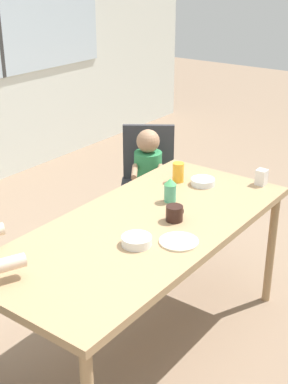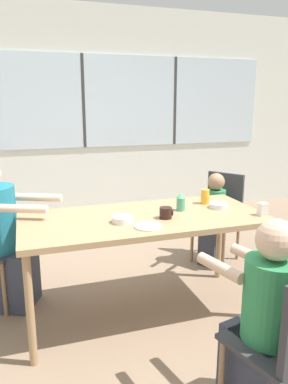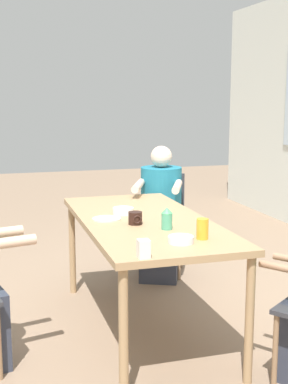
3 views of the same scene
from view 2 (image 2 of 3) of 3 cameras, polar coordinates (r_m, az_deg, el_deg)
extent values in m
plane|color=#8C725B|center=(3.04, 0.00, -17.75)|extent=(16.00, 16.00, 0.00)
cube|color=silver|center=(5.17, -9.22, 11.44)|extent=(8.40, 0.06, 2.80)
cube|color=silver|center=(5.12, -9.23, 13.46)|extent=(5.20, 0.02, 1.20)
cube|color=#333333|center=(5.12, -9.22, 13.46)|extent=(0.04, 0.01, 1.20)
cube|color=#333333|center=(5.47, 4.74, 13.58)|extent=(0.04, 0.01, 1.20)
cube|color=tan|center=(2.72, 0.00, -4.09)|extent=(1.76, 0.81, 0.04)
cylinder|color=tan|center=(2.44, -16.97, -16.92)|extent=(0.05, 0.05, 0.73)
cylinder|color=tan|center=(2.93, 18.24, -11.59)|extent=(0.05, 0.05, 0.73)
cylinder|color=tan|center=(3.07, -17.30, -10.33)|extent=(0.05, 0.05, 0.73)
cylinder|color=tan|center=(3.48, 11.38, -7.11)|extent=(0.05, 0.05, 0.73)
cylinder|color=#8C6B4C|center=(3.33, -17.95, -11.23)|extent=(0.03, 0.03, 0.44)
cylinder|color=#8C6B4C|center=(3.06, -20.55, -13.79)|extent=(0.03, 0.03, 0.44)
cube|color=#333338|center=(2.03, 19.26, -21.06)|extent=(0.48, 0.48, 0.03)
cylinder|color=#8C6B4C|center=(2.16, 11.66, -25.89)|extent=(0.03, 0.03, 0.44)
cylinder|color=#8C6B4C|center=(2.36, 18.22, -22.41)|extent=(0.03, 0.03, 0.44)
cube|color=#333338|center=(3.80, 10.95, -3.97)|extent=(0.56, 0.56, 0.03)
cube|color=#333338|center=(3.90, 12.26, -0.19)|extent=(0.25, 0.33, 0.42)
cylinder|color=#8C6B4C|center=(3.66, 12.01, -8.53)|extent=(0.03, 0.03, 0.44)
cylinder|color=#8C6B4C|center=(3.81, 7.34, -7.48)|extent=(0.03, 0.03, 0.44)
cylinder|color=#8C6B4C|center=(3.96, 14.12, -6.96)|extent=(0.03, 0.03, 0.44)
cylinder|color=#8C6B4C|center=(4.09, 9.71, -6.06)|extent=(0.03, 0.03, 0.44)
cube|color=#333847|center=(3.21, -20.18, -12.13)|extent=(0.52, 0.46, 0.46)
cylinder|color=beige|center=(3.05, -15.93, -0.79)|extent=(0.38, 0.21, 0.06)
cylinder|color=beige|center=(2.77, -18.35, -2.42)|extent=(0.38, 0.21, 0.06)
cube|color=#333847|center=(2.21, 16.72, -24.74)|extent=(0.31, 0.37, 0.46)
cylinder|color=#2D844C|center=(1.94, 18.84, -15.27)|extent=(0.27, 0.27, 0.41)
sphere|color=#DBB293|center=(1.82, 19.56, -6.90)|extent=(0.19, 0.19, 0.19)
cylinder|color=#DBB293|center=(1.95, 11.51, -11.23)|extent=(0.13, 0.30, 0.06)
cylinder|color=#DBB293|center=(2.12, 16.41, -9.54)|extent=(0.13, 0.30, 0.06)
cube|color=#333847|center=(3.80, 10.27, -7.41)|extent=(0.30, 0.28, 0.46)
cylinder|color=#2D844C|center=(3.72, 10.78, -1.84)|extent=(0.20, 0.20, 0.29)
sphere|color=#A37A5B|center=(3.67, 10.94, 1.56)|extent=(0.16, 0.16, 0.16)
cylinder|color=#A37A5B|center=(3.52, 10.91, -1.71)|extent=(0.20, 0.16, 0.04)
cylinder|color=#A37A5B|center=(3.60, 8.37, -1.27)|extent=(0.20, 0.16, 0.04)
cylinder|color=black|center=(2.66, 3.32, -3.19)|extent=(0.09, 0.09, 0.08)
torus|color=black|center=(2.68, 4.20, -3.10)|extent=(0.01, 0.06, 0.06)
cylinder|color=#4CA57F|center=(2.86, 5.63, -1.85)|extent=(0.07, 0.07, 0.10)
cone|color=#4CB266|center=(2.84, 5.66, -0.51)|extent=(0.07, 0.07, 0.04)
cylinder|color=gold|center=(3.07, 9.29, -0.69)|extent=(0.07, 0.07, 0.12)
cube|color=silver|center=(2.86, 17.65, -2.50)|extent=(0.06, 0.06, 0.09)
cylinder|color=white|center=(2.57, -3.29, -4.20)|extent=(0.14, 0.14, 0.04)
cylinder|color=silver|center=(2.98, 11.28, -2.02)|extent=(0.14, 0.14, 0.04)
cylinder|color=beige|center=(2.48, 0.65, -5.26)|extent=(0.19, 0.19, 0.01)
camera|label=1|loc=(1.59, -69.45, 20.93)|focal=50.00mm
camera|label=3|loc=(4.36, 52.76, 8.14)|focal=50.00mm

